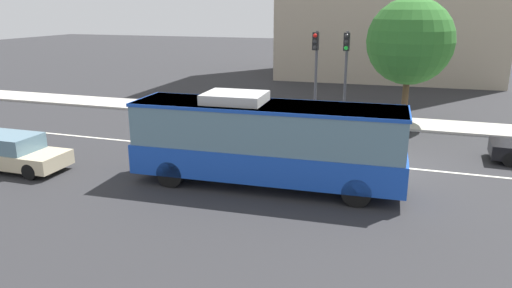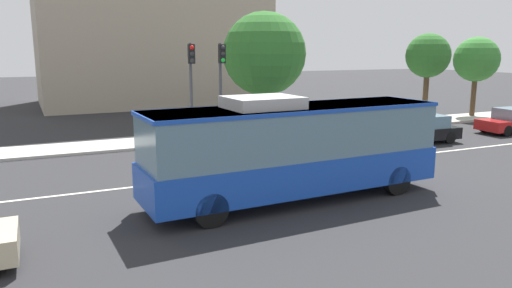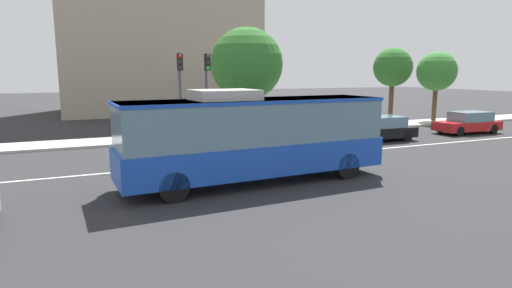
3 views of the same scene
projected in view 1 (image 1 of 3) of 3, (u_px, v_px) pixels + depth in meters
ground_plane at (380, 166)px, 20.02m from camera, size 160.00×160.00×0.00m
sidewalk_kerb at (390, 123)px, 27.17m from camera, size 80.00×2.86×0.14m
lane_centre_line at (380, 166)px, 20.02m from camera, size 76.00×0.16×0.01m
transit_bus at (266, 139)px, 17.37m from camera, size 10.10×2.95×3.46m
sedan_beige at (12, 152)px, 19.44m from camera, size 4.51×1.84×1.46m
traffic_light_near_corner at (316, 61)px, 26.39m from camera, size 0.34×0.62×5.20m
traffic_light_mid_block at (346, 62)px, 26.01m from camera, size 0.32×0.62×5.20m
street_tree_kerbside_left at (410, 41)px, 26.22m from camera, size 4.79×4.79×7.03m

